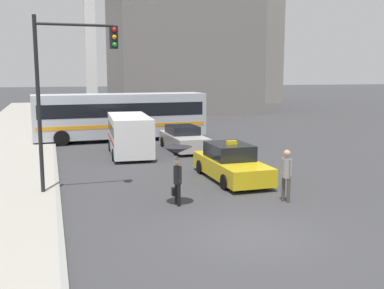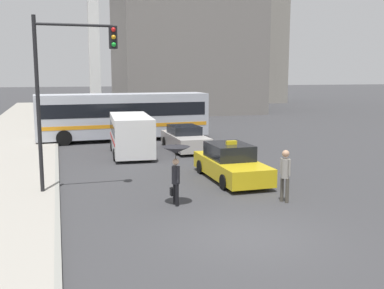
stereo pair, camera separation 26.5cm
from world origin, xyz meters
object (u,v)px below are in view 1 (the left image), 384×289
Objects in this scene: sedan_red at (183,139)px; traffic_light at (68,75)px; ambulance_van at (129,133)px; monument_cross at (89,10)px; taxi at (231,163)px; city_bus at (121,115)px; pedestrian_man at (286,171)px; pedestrian_with_umbrella at (177,159)px.

sedan_red is 0.74× the size of traffic_light.
ambulance_van is 18.03m from monument_cross.
city_bus reaches higher than taxi.
pedestrian_man is 28.23m from monument_cross.
city_bus is at bearing -60.28° from sedan_red.
sedan_red is 11.17m from pedestrian_with_umbrella.
ambulance_van reaches higher than pedestrian_with_umbrella.
ambulance_van is at bearing 11.62° from sedan_red.
sedan_red is at bearing 50.72° from traffic_light.
traffic_light reaches higher than city_bus.
monument_cross reaches higher than taxi.
traffic_light is at bearing 50.72° from sedan_red.
monument_cross is (-0.92, 10.26, 7.95)m from city_bus.
pedestrian_with_umbrella is 0.31× the size of traffic_light.
pedestrian_with_umbrella reaches higher than taxi.
traffic_light is at bearing -96.95° from monument_cross.
traffic_light reaches higher than ambulance_van.
monument_cross reaches higher than traffic_light.
traffic_light is (-3.37, -7.41, 3.15)m from ambulance_van.
city_bus is 13.84m from traffic_light.
ambulance_van is at bearing 65.57° from traffic_light.
traffic_light is at bearing 3.81° from taxi.
sedan_red is 2.58× the size of pedestrian_man.
ambulance_van is 9.97m from pedestrian_with_umbrella.
city_bus is at bearing -7.40° from pedestrian_with_umbrella.
pedestrian_man is 8.35m from traffic_light.
ambulance_van reaches higher than sedan_red.
city_bus reaches higher than pedestrian_with_umbrella.
pedestrian_with_umbrella is at bearing -125.34° from pedestrian_man.
pedestrian_man reaches higher than taxi.
sedan_red is 3.35m from ambulance_van.
city_bus is at bearing 73.94° from traffic_light.
taxi is at bearing -81.12° from monument_cross.
traffic_light reaches higher than taxi.
pedestrian_man is (3.19, -16.32, -0.63)m from city_bus.
ambulance_van reaches higher than pedestrian_man.
sedan_red is at bearing -91.40° from taxi.
taxi is at bearing -52.17° from pedestrian_with_umbrella.
taxi is at bearing 3.81° from traffic_light.
monument_cross reaches higher than ambulance_van.
city_bus is 13.01m from monument_cross.
pedestrian_man is at bearing 98.28° from taxi.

